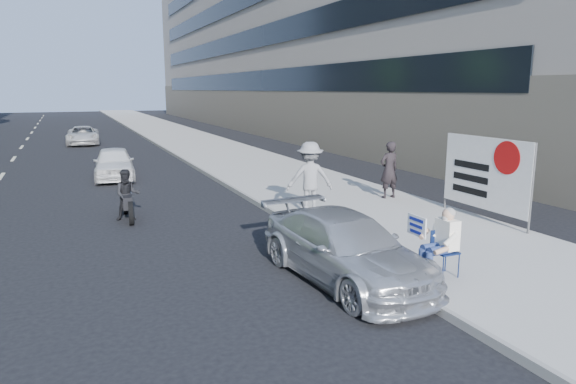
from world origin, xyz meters
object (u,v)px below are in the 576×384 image
parked_sedan (345,248)px  white_sedan_near (114,163)px  pedestrian_woman (389,170)px  seated_protester (440,239)px  motorcycle (128,197)px  jogger (310,177)px  protest_banner (485,173)px  white_sedan_far (83,135)px

parked_sedan → white_sedan_near: white_sedan_near is taller
pedestrian_woman → parked_sedan: (-4.67, -5.42, -0.43)m
pedestrian_woman → parked_sedan: pedestrian_woman is taller
seated_protester → white_sedan_near: (-4.48, 14.44, -0.23)m
parked_sedan → motorcycle: 7.20m
jogger → pedestrian_woman: size_ratio=1.10×
pedestrian_woman → protest_banner: size_ratio=0.59×
white_sedan_near → white_sedan_far: bearing=97.3°
jogger → motorcycle: 5.10m
pedestrian_woman → white_sedan_far: (-8.34, 22.75, -0.46)m
jogger → protest_banner: 4.67m
parked_sedan → motorcycle: size_ratio=2.12×
protest_banner → pedestrian_woman: bearing=101.9°
jogger → pedestrian_woman: (3.17, 0.78, -0.09)m
motorcycle → seated_protester: bearing=-51.9°
protest_banner → motorcycle: 9.70m
seated_protester → white_sedan_far: size_ratio=0.31×
pedestrian_woman → parked_sedan: 7.17m
seated_protester → white_sedan_far: bearing=100.1°
white_sedan_near → white_sedan_far: size_ratio=0.88×
seated_protester → motorcycle: 8.71m
motorcycle → white_sedan_near: bearing=92.9°
pedestrian_woman → parked_sedan: size_ratio=0.42×
seated_protester → motorcycle: bearing=123.1°
seated_protester → protest_banner: size_ratio=0.43×
protest_banner → parked_sedan: protest_banner is taller
jogger → white_sedan_far: 24.10m
seated_protester → white_sedan_far: 29.51m
pedestrian_woman → protest_banner: (0.71, -3.36, 0.34)m
seated_protester → motorcycle: seated_protester is taller
seated_protester → white_sedan_near: bearing=107.2°
seated_protester → jogger: size_ratio=0.65×
white_sedan_far → motorcycle: size_ratio=2.08×
protest_banner → white_sedan_near: 14.24m
pedestrian_woman → white_sedan_far: bearing=-72.4°
jogger → protest_banner: bearing=162.8°
seated_protester → protest_banner: protest_banner is taller
seated_protester → white_sedan_far: (-5.16, 29.05, -0.28)m
parked_sedan → white_sedan_far: 28.41m
pedestrian_woman → motorcycle: (-7.92, 1.00, -0.42)m
jogger → protest_banner: size_ratio=0.65×
jogger → white_sedan_far: size_ratio=0.47×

